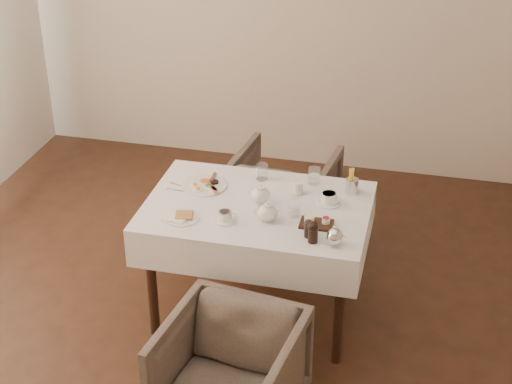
{
  "coord_description": "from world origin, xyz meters",
  "views": [
    {
      "loc": [
        1.03,
        -3.35,
        2.99
      ],
      "look_at": [
        0.11,
        0.45,
        0.82
      ],
      "focal_mm": 55.0,
      "sensor_mm": 36.0,
      "label": 1
    }
  ],
  "objects_px": {
    "armchair_near": "(230,375)",
    "breakfast_plate": "(205,185)",
    "table": "(257,222)",
    "teapot_centre": "(260,194)",
    "armchair_far": "(284,195)"
  },
  "relations": [
    {
      "from": "armchair_far",
      "to": "teapot_centre",
      "type": "height_order",
      "value": "teapot_centre"
    },
    {
      "from": "table",
      "to": "armchair_near",
      "type": "bearing_deg",
      "value": -84.95
    },
    {
      "from": "breakfast_plate",
      "to": "teapot_centre",
      "type": "bearing_deg",
      "value": 6.29
    },
    {
      "from": "armchair_near",
      "to": "teapot_centre",
      "type": "distance_m",
      "value": 1.08
    },
    {
      "from": "armchair_far",
      "to": "breakfast_plate",
      "type": "height_order",
      "value": "breakfast_plate"
    },
    {
      "from": "armchair_near",
      "to": "breakfast_plate",
      "type": "height_order",
      "value": "breakfast_plate"
    },
    {
      "from": "armchair_near",
      "to": "breakfast_plate",
      "type": "distance_m",
      "value": 1.24
    },
    {
      "from": "table",
      "to": "teapot_centre",
      "type": "height_order",
      "value": "teapot_centre"
    },
    {
      "from": "table",
      "to": "breakfast_plate",
      "type": "xyz_separation_m",
      "value": [
        -0.36,
        0.15,
        0.13
      ]
    },
    {
      "from": "armchair_far",
      "to": "teapot_centre",
      "type": "bearing_deg",
      "value": 99.27
    },
    {
      "from": "table",
      "to": "armchair_far",
      "type": "relative_size",
      "value": 1.85
    },
    {
      "from": "armchair_far",
      "to": "breakfast_plate",
      "type": "relative_size",
      "value": 2.58
    },
    {
      "from": "armchair_near",
      "to": "teapot_centre",
      "type": "height_order",
      "value": "teapot_centre"
    },
    {
      "from": "table",
      "to": "teapot_centre",
      "type": "distance_m",
      "value": 0.18
    },
    {
      "from": "table",
      "to": "armchair_far",
      "type": "xyz_separation_m",
      "value": [
        -0.03,
        0.93,
        -0.32
      ]
    }
  ]
}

